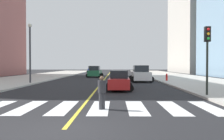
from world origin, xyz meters
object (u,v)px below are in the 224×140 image
(pedestrian_crossing, at_px, (102,91))
(street_lamp, at_px, (30,47))
(car_green_fourth, at_px, (95,72))
(car_red_second, at_px, (119,81))
(traffic_light_near_corner, at_px, (207,47))
(fire_hydrant, at_px, (167,77))
(car_blue_third, at_px, (92,70))
(car_white_nearest, at_px, (141,74))

(pedestrian_crossing, distance_m, street_lamp, 17.92)
(car_green_fourth, xyz_separation_m, pedestrian_crossing, (3.06, -30.45, -0.06))
(car_red_second, height_order, car_green_fourth, car_green_fourth)
(traffic_light_near_corner, relative_size, fire_hydrant, 5.06)
(traffic_light_near_corner, distance_m, fire_hydrant, 14.77)
(car_blue_third, distance_m, traffic_light_near_corner, 50.91)
(pedestrian_crossing, relative_size, fire_hydrant, 1.79)
(street_lamp, bearing_deg, fire_hydrant, 13.22)
(car_blue_third, distance_m, street_lamp, 38.79)
(fire_hydrant, bearing_deg, traffic_light_near_corner, -91.99)
(car_green_fourth, xyz_separation_m, street_lamp, (-5.95, -15.31, 3.21))
(traffic_light_near_corner, height_order, pedestrian_crossing, traffic_light_near_corner)
(pedestrian_crossing, bearing_deg, street_lamp, -108.56)
(fire_hydrant, bearing_deg, pedestrian_crossing, -110.82)
(traffic_light_near_corner, bearing_deg, fire_hydrant, -91.99)
(car_red_second, xyz_separation_m, street_lamp, (-9.95, 6.68, 3.35))
(car_white_nearest, distance_m, fire_hydrant, 3.35)
(car_blue_third, height_order, car_green_fourth, car_green_fourth)
(car_green_fourth, distance_m, fire_hydrant, 15.42)
(car_white_nearest, relative_size, car_red_second, 1.24)
(car_red_second, distance_m, street_lamp, 12.45)
(car_red_second, bearing_deg, car_blue_third, -79.67)
(car_red_second, bearing_deg, car_green_fourth, -78.12)
(car_red_second, relative_size, car_blue_third, 0.87)
(traffic_light_near_corner, bearing_deg, street_lamp, -34.23)
(car_white_nearest, height_order, fire_hydrant, car_white_nearest)
(car_green_fourth, bearing_deg, street_lamp, -108.81)
(pedestrian_crossing, bearing_deg, fire_hydrant, -160.13)
(pedestrian_crossing, bearing_deg, traffic_light_near_corner, 164.26)
(car_red_second, xyz_separation_m, traffic_light_near_corner, (5.76, -4.01, 2.54))
(traffic_light_near_corner, xyz_separation_m, street_lamp, (-15.71, 10.69, 0.81))
(car_white_nearest, xyz_separation_m, car_blue_third, (-9.91, 34.83, -0.09))
(car_blue_third, bearing_deg, pedestrian_crossing, -85.92)
(pedestrian_crossing, xyz_separation_m, street_lamp, (-9.01, 15.14, 3.26))
(car_white_nearest, bearing_deg, street_lamp, 15.81)
(traffic_light_near_corner, xyz_separation_m, fire_hydrant, (0.50, 14.50, -2.75))
(car_white_nearest, height_order, car_green_fourth, car_white_nearest)
(car_white_nearest, relative_size, traffic_light_near_corner, 1.04)
(car_blue_third, xyz_separation_m, fire_hydrant, (13.23, -34.73, -0.31))
(fire_hydrant, bearing_deg, car_white_nearest, -178.22)
(car_red_second, bearing_deg, car_white_nearest, -104.21)
(car_red_second, relative_size, traffic_light_near_corner, 0.84)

